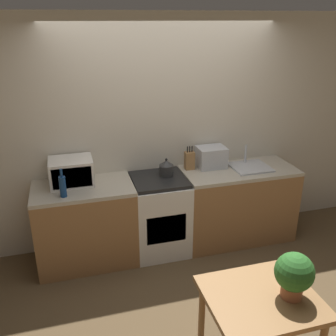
{
  "coord_description": "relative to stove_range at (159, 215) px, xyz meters",
  "views": [
    {
      "loc": [
        -1.07,
        -2.85,
        2.53
      ],
      "look_at": [
        -0.07,
        0.69,
        1.05
      ],
      "focal_mm": 40.0,
      "sensor_mm": 36.0,
      "label": 1
    }
  ],
  "objects": [
    {
      "name": "ground_plane",
      "position": [
        0.14,
        -0.78,
        -0.45
      ],
      "size": [
        16.0,
        16.0,
        0.0
      ],
      "primitive_type": "plane",
      "color": "brown"
    },
    {
      "name": "wall_back",
      "position": [
        0.14,
        0.34,
        0.85
      ],
      "size": [
        10.0,
        0.06,
        2.6
      ],
      "color": "beige",
      "rests_on": "ground_plane"
    },
    {
      "name": "counter_left_run",
      "position": [
        -0.82,
        0.0,
        0.0
      ],
      "size": [
        1.04,
        0.62,
        0.9
      ],
      "color": "olive",
      "rests_on": "ground_plane"
    },
    {
      "name": "counter_right_run",
      "position": [
        0.96,
        0.0,
        0.0
      ],
      "size": [
        1.32,
        0.62,
        0.9
      ],
      "color": "olive",
      "rests_on": "ground_plane"
    },
    {
      "name": "stove_range",
      "position": [
        0.0,
        0.0,
        0.0
      ],
      "size": [
        0.6,
        0.62,
        0.9
      ],
      "color": "silver",
      "rests_on": "ground_plane"
    },
    {
      "name": "kettle",
      "position": [
        0.1,
        0.05,
        0.54
      ],
      "size": [
        0.16,
        0.16,
        0.2
      ],
      "color": "#2D2D2D",
      "rests_on": "stove_range"
    },
    {
      "name": "microwave",
      "position": [
        -0.92,
        0.11,
        0.59
      ],
      "size": [
        0.45,
        0.35,
        0.27
      ],
      "color": "silver",
      "rests_on": "counter_left_run"
    },
    {
      "name": "bottle",
      "position": [
        -1.01,
        -0.18,
        0.57
      ],
      "size": [
        0.07,
        0.07,
        0.29
      ],
      "color": "navy",
      "rests_on": "counter_left_run"
    },
    {
      "name": "knife_block",
      "position": [
        0.41,
        0.16,
        0.56
      ],
      "size": [
        0.11,
        0.08,
        0.28
      ],
      "color": "#9E7042",
      "rests_on": "counter_right_run"
    },
    {
      "name": "toaster_oven",
      "position": [
        0.67,
        0.16,
        0.57
      ],
      "size": [
        0.33,
        0.25,
        0.24
      ],
      "color": "silver",
      "rests_on": "counter_right_run"
    },
    {
      "name": "sink_basin",
      "position": [
        1.1,
        0.01,
        0.47
      ],
      "size": [
        0.43,
        0.4,
        0.24
      ],
      "color": "silver",
      "rests_on": "counter_right_run"
    },
    {
      "name": "dining_table",
      "position": [
        0.26,
        -1.83,
        0.19
      ],
      "size": [
        0.77,
        0.67,
        0.75
      ],
      "color": "#9E7042",
      "rests_on": "ground_plane"
    },
    {
      "name": "potted_plant",
      "position": [
        0.45,
        -1.88,
        0.49
      ],
      "size": [
        0.27,
        0.27,
        0.34
      ],
      "color": "#9E5B3D",
      "rests_on": "dining_table"
    }
  ]
}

